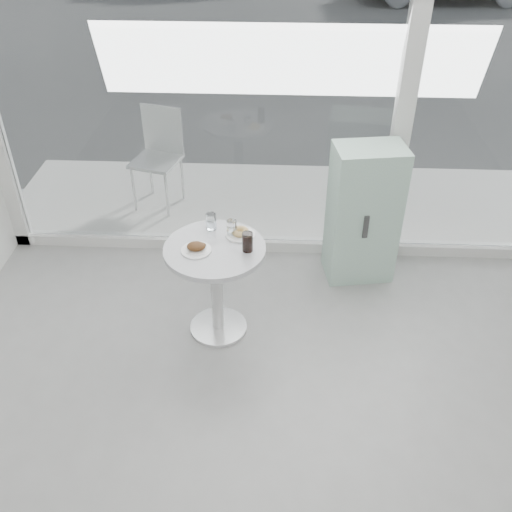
# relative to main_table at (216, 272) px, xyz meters

# --- Properties ---
(room_shell) EXTENTS (6.00, 6.00, 6.00)m
(room_shell) POSITION_rel_main_table_xyz_m (0.50, -2.46, 1.36)
(room_shell) COLOR white
(room_shell) RESTS_ON ground
(storefront) EXTENTS (5.00, 0.14, 3.00)m
(storefront) POSITION_rel_main_table_xyz_m (0.57, 1.10, 1.16)
(storefront) COLOR silver
(storefront) RESTS_ON ground
(main_table) EXTENTS (0.72, 0.72, 0.77)m
(main_table) POSITION_rel_main_table_xyz_m (0.00, 0.00, 0.00)
(main_table) COLOR silver
(main_table) RESTS_ON ground
(patio_deck) EXTENTS (5.60, 1.60, 0.05)m
(patio_deck) POSITION_rel_main_table_xyz_m (0.50, 1.90, -0.53)
(patio_deck) COLOR silver
(patio_deck) RESTS_ON ground
(mint_cabinet) EXTENTS (0.60, 0.45, 1.19)m
(mint_cabinet) POSITION_rel_main_table_xyz_m (1.13, 0.78, 0.04)
(mint_cabinet) COLOR #84A897
(mint_cabinet) RESTS_ON ground
(patio_chair) EXTENTS (0.52, 0.52, 0.98)m
(patio_chair) POSITION_rel_main_table_xyz_m (-0.76, 1.84, 0.06)
(patio_chair) COLOR silver
(patio_chair) RESTS_ON patio_deck
(plate_fritter) EXTENTS (0.21, 0.21, 0.07)m
(plate_fritter) POSITION_rel_main_table_xyz_m (-0.12, -0.05, 0.25)
(plate_fritter) COLOR white
(plate_fritter) RESTS_ON main_table
(plate_donut) EXTENTS (0.21, 0.21, 0.05)m
(plate_donut) POSITION_rel_main_table_xyz_m (0.17, 0.16, 0.24)
(plate_donut) COLOR white
(plate_donut) RESTS_ON main_table
(water_tumbler_a) EXTENTS (0.08, 0.08, 0.12)m
(water_tumbler_a) POSITION_rel_main_table_xyz_m (-0.05, 0.24, 0.27)
(water_tumbler_a) COLOR white
(water_tumbler_a) RESTS_ON main_table
(water_tumbler_b) EXTENTS (0.07, 0.07, 0.12)m
(water_tumbler_b) POSITION_rel_main_table_xyz_m (0.11, 0.16, 0.27)
(water_tumbler_b) COLOR white
(water_tumbler_b) RESTS_ON main_table
(cola_glass) EXTENTS (0.07, 0.07, 0.14)m
(cola_glass) POSITION_rel_main_table_xyz_m (0.23, -0.03, 0.29)
(cola_glass) COLOR white
(cola_glass) RESTS_ON main_table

